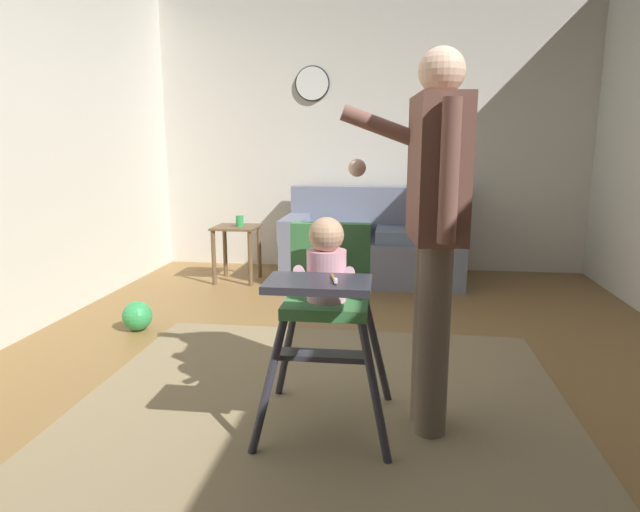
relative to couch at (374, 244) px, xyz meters
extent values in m
cube|color=olive|center=(-0.08, -2.50, -0.38)|extent=(5.89, 7.58, 0.10)
cube|color=silver|center=(-0.08, 0.52, 1.04)|extent=(5.09, 0.06, 2.74)
cube|color=#8C7A57|center=(-0.15, -2.86, -0.33)|extent=(2.39, 2.63, 0.01)
cube|color=slate|center=(-0.01, -0.06, -0.13)|extent=(1.64, 0.84, 0.40)
cube|color=slate|center=(-0.01, 0.27, 0.30)|extent=(1.64, 0.22, 0.46)
cube|color=slate|center=(-0.74, -0.06, 0.17)|extent=(0.20, 0.84, 0.20)
cube|color=slate|center=(0.72, -0.06, 0.17)|extent=(0.20, 0.84, 0.20)
cube|color=slate|center=(-0.35, -0.11, 0.12)|extent=(0.61, 0.60, 0.11)
cube|color=slate|center=(0.33, -0.11, 0.12)|extent=(0.61, 0.60, 0.11)
cube|color=#B24238|center=(0.51, 0.14, 0.27)|extent=(0.34, 0.10, 0.34)
cylinder|color=#2F2F3A|center=(-0.32, -3.06, -0.06)|extent=(0.17, 0.17, 0.55)
cylinder|color=#2F2F3A|center=(0.12, -3.06, -0.06)|extent=(0.17, 0.17, 0.55)
cylinder|color=#2F2F3A|center=(-0.32, -2.62, -0.06)|extent=(0.17, 0.17, 0.55)
cylinder|color=#2F2F3A|center=(0.12, -2.62, -0.06)|extent=(0.17, 0.17, 0.55)
cube|color=#3D7F44|center=(-0.10, -2.84, 0.23)|extent=(0.36, 0.36, 0.05)
cube|color=#3D7F44|center=(-0.10, -2.69, 0.42)|extent=(0.36, 0.07, 0.31)
cube|color=#2F2F3A|center=(-0.10, -3.13, 0.40)|extent=(0.40, 0.26, 0.03)
cube|color=#2F2F3A|center=(-0.10, -2.95, 0.04)|extent=(0.40, 0.10, 0.02)
cylinder|color=#E1A2B6|center=(-0.10, -2.86, 0.37)|extent=(0.17, 0.17, 0.22)
sphere|color=tan|center=(-0.10, -2.87, 0.55)|extent=(0.15, 0.15, 0.15)
cylinder|color=#E1A2B6|center=(-0.20, -2.90, 0.38)|extent=(0.05, 0.15, 0.10)
cylinder|color=#E1A2B6|center=(0.01, -2.90, 0.38)|extent=(0.05, 0.15, 0.10)
cylinder|color=#C67A23|center=(-0.04, -3.13, 0.42)|extent=(0.04, 0.13, 0.01)
cube|color=white|center=(-0.03, -3.19, 0.43)|extent=(0.02, 0.03, 0.02)
cylinder|color=#6B5E50|center=(0.35, -2.73, 0.09)|extent=(0.14, 0.14, 0.85)
cylinder|color=#6B5E50|center=(0.36, -2.85, 0.09)|extent=(0.14, 0.14, 0.85)
cube|color=brown|center=(0.35, -2.79, 0.82)|extent=(0.24, 0.42, 0.60)
sphere|color=beige|center=(0.35, -2.79, 1.21)|extent=(0.19, 0.19, 0.19)
cylinder|color=brown|center=(0.17, -2.63, 0.98)|extent=(0.48, 0.12, 0.23)
sphere|color=beige|center=(0.01, -2.65, 0.82)|extent=(0.08, 0.08, 0.08)
cylinder|color=brown|center=(0.38, -3.03, 0.82)|extent=(0.07, 0.07, 0.54)
sphere|color=green|center=(-1.55, -1.73, -0.23)|extent=(0.20, 0.20, 0.20)
cube|color=brown|center=(-1.26, -0.26, 0.18)|extent=(0.40, 0.40, 0.02)
cylinder|color=brown|center=(-1.43, -0.43, -0.08)|extent=(0.04, 0.04, 0.50)
cylinder|color=brown|center=(-1.09, -0.43, -0.08)|extent=(0.04, 0.04, 0.50)
cylinder|color=brown|center=(-1.43, -0.09, -0.08)|extent=(0.04, 0.04, 0.50)
cylinder|color=brown|center=(-1.09, -0.09, -0.08)|extent=(0.04, 0.04, 0.50)
cylinder|color=green|center=(-1.23, -0.26, 0.24)|extent=(0.07, 0.07, 0.10)
cylinder|color=white|center=(-0.66, 0.47, 1.52)|extent=(0.32, 0.03, 0.32)
cylinder|color=black|center=(-0.66, 0.48, 1.52)|extent=(0.34, 0.02, 0.34)
camera|label=1|loc=(0.18, -5.12, 0.91)|focal=30.69mm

